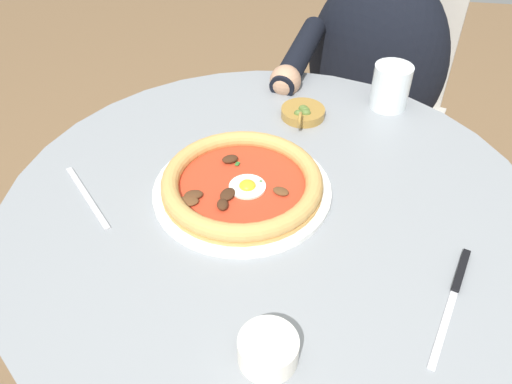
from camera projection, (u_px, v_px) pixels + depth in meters
name	position (u px, v px, depth m)	size (l,w,h in m)	color
dining_table	(269.00, 267.00, 0.98)	(0.92, 0.92, 0.75)	gray
pizza_on_plate	(242.00, 184.00, 0.87)	(0.31, 0.31, 0.04)	white
water_glass	(390.00, 89.00, 1.07)	(0.08, 0.08, 0.09)	silver
steak_knife	(456.00, 287.00, 0.72)	(0.08, 0.21, 0.01)	silver
ramekin_capers	(268.00, 349.00, 0.63)	(0.08, 0.08, 0.04)	white
olive_pan	(303.00, 113.00, 1.05)	(0.09, 0.12, 0.04)	olive
fork_utensil	(87.00, 197.00, 0.87)	(0.13, 0.14, 0.00)	#BCBCC1
diner_person	(364.00, 125.00, 1.47)	(0.46, 0.48, 1.12)	#282833
cafe_chair_diner	(378.00, 101.00, 1.56)	(0.48, 0.48, 0.83)	beige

